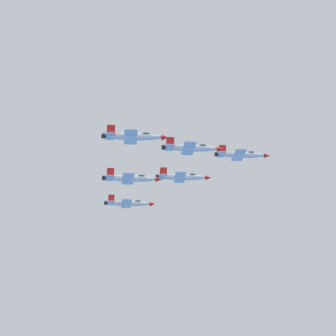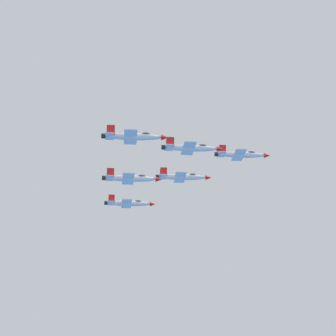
# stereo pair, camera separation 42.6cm
# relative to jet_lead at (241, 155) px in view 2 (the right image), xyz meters

# --- Properties ---
(jet_lead) EXTENTS (14.48, 8.98, 3.04)m
(jet_lead) POSITION_rel_jet_lead_xyz_m (0.00, 0.00, 0.00)
(jet_lead) COLOR white
(jet_left_wingman) EXTENTS (15.10, 9.33, 3.17)m
(jet_left_wingman) POSITION_rel_jet_lead_xyz_m (-15.47, 10.19, -2.42)
(jet_left_wingman) COLOR white
(jet_right_wingman) EXTENTS (14.99, 9.33, 3.15)m
(jet_right_wingman) POSITION_rel_jet_lead_xyz_m (-12.55, -13.62, -2.99)
(jet_right_wingman) COLOR white
(jet_left_outer) EXTENTS (14.37, 8.93, 3.02)m
(jet_left_outer) POSITION_rel_jet_lead_xyz_m (-30.94, 20.38, -6.61)
(jet_left_outer) COLOR white
(jet_right_outer) EXTENTS (14.98, 9.28, 3.15)m
(jet_right_outer) POSITION_rel_jet_lead_xyz_m (-25.10, -27.25, -5.09)
(jet_right_outer) COLOR white
(jet_slot_rear) EXTENTS (15.12, 9.40, 3.18)m
(jet_slot_rear) POSITION_rel_jet_lead_xyz_m (-28.02, -3.43, -7.07)
(jet_slot_rear) COLOR white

